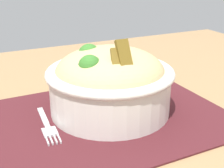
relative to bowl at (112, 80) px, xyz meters
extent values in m
cube|color=#99754C|center=(0.00, -0.01, -0.08)|extent=(1.27, 0.94, 0.04)
cylinder|color=olive|center=(-0.57, -0.42, -0.45)|extent=(0.04, 0.04, 0.70)
cube|color=#47191E|center=(0.01, 0.02, -0.06)|extent=(0.40, 0.32, 0.00)
cylinder|color=silver|center=(0.00, 0.00, -0.02)|extent=(0.21, 0.21, 0.08)
torus|color=silver|center=(0.00, 0.00, 0.02)|extent=(0.22, 0.22, 0.01)
ellipsoid|color=tan|center=(0.00, 0.00, 0.02)|extent=(0.26, 0.26, 0.08)
sphere|color=#377229|center=(0.05, 0.03, 0.04)|extent=(0.04, 0.04, 0.04)
sphere|color=#377229|center=(0.03, -0.03, 0.04)|extent=(0.04, 0.04, 0.04)
cylinder|color=orange|center=(0.02, 0.01, 0.04)|extent=(0.02, 0.03, 0.01)
cylinder|color=orange|center=(-0.01, 0.03, 0.04)|extent=(0.04, 0.01, 0.01)
cube|color=brown|center=(0.01, 0.05, 0.05)|extent=(0.03, 0.04, 0.04)
cube|color=brown|center=(0.00, 0.05, 0.05)|extent=(0.02, 0.04, 0.06)
cube|color=beige|center=(0.12, -0.03, -0.06)|extent=(0.01, 0.06, 0.00)
cube|color=beige|center=(0.12, 0.01, -0.06)|extent=(0.01, 0.01, 0.00)
cube|color=beige|center=(0.12, 0.03, -0.06)|extent=(0.02, 0.03, 0.00)
cube|color=beige|center=(0.13, 0.06, -0.06)|extent=(0.00, 0.02, 0.00)
cube|color=beige|center=(0.13, 0.06, -0.06)|extent=(0.00, 0.02, 0.00)
cube|color=beige|center=(0.12, 0.06, -0.06)|extent=(0.00, 0.02, 0.00)
cube|color=beige|center=(0.11, 0.06, -0.06)|extent=(0.00, 0.02, 0.00)
camera|label=1|loc=(0.22, 0.47, 0.20)|focal=51.46mm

